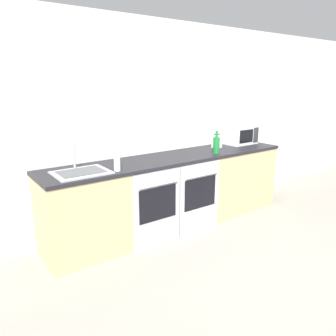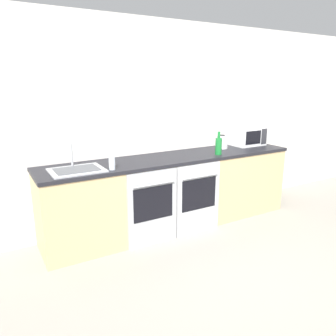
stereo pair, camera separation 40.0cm
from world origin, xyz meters
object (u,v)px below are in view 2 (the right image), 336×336
Objects in this scene: oven_left at (153,208)px; bottle_clear at (112,162)px; bottle_green at (219,146)px; kettle at (222,142)px; microwave at (247,136)px; oven_right at (198,199)px; sink at (77,170)px.

bottle_clear is (-0.42, 0.13, 0.56)m from oven_left.
bottle_clear is 0.68× the size of bottle_green.
bottle_green reaches higher than kettle.
bottle_clear is (-2.24, -0.34, -0.06)m from microwave.
kettle reaches higher than oven_left.
oven_right is 1.02m from kettle.
kettle is (0.29, 0.29, -0.02)m from bottle_green.
microwave is 0.85× the size of sink.
sink is (-0.34, 0.14, -0.06)m from bottle_clear.
bottle_green is 0.54× the size of sink.
kettle reaches higher than oven_right.
bottle_green reaches higher than microwave.
bottle_green reaches higher than oven_right.
oven_right is 0.74m from bottle_green.
sink reaches higher than oven_left.
microwave is 2.60m from sink.
kettle is at bearing -177.69° from microwave.
sink is at bearing 176.58° from bottle_green.
sink is at bearing 160.71° from oven_left.
sink is at bearing -174.92° from kettle.
oven_right is 2.98× the size of bottle_green.
microwave reaches higher than sink.
oven_left is at bearing -19.29° from sink.
kettle is (1.34, 0.45, 0.57)m from oven_left.
bottle_clear is at bearing 162.84° from oven_left.
bottle_clear is 1.46m from bottle_green.
oven_left is 1.21m from bottle_green.
sink is (-1.80, 0.11, -0.10)m from bottle_green.
kettle is (1.75, 0.32, 0.01)m from bottle_clear.
oven_right is at bearing -147.41° from kettle.
bottle_clear is at bearing -169.53° from kettle.
oven_right is 1.19m from bottle_clear.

